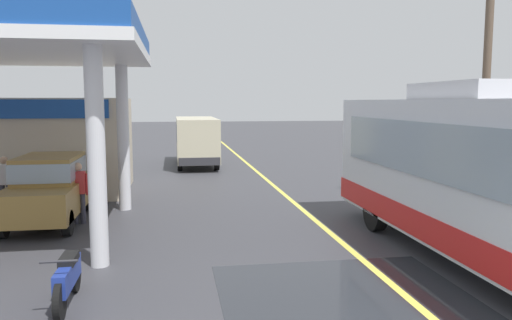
# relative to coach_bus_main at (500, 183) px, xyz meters

# --- Properties ---
(ground) EXTENTS (120.00, 120.00, 0.00)m
(ground) POSITION_rel_coach_bus_main_xyz_m (-2.32, 15.63, -1.72)
(ground) COLOR #38383D
(lane_divider_stripe) EXTENTS (0.16, 50.00, 0.01)m
(lane_divider_stripe) POSITION_rel_coach_bus_main_xyz_m (-2.32, 10.63, -1.72)
(lane_divider_stripe) COLOR #D8CC4C
(lane_divider_stripe) RESTS_ON ground
(wet_puddle_patch) EXTENTS (4.25, 5.69, 0.01)m
(wet_puddle_patch) POSITION_rel_coach_bus_main_xyz_m (-3.32, -1.75, -1.72)
(wet_puddle_patch) COLOR #26282D
(wet_puddle_patch) RESTS_ON ground
(coach_bus_main) EXTENTS (2.60, 11.04, 3.69)m
(coach_bus_main) POSITION_rel_coach_bus_main_xyz_m (0.00, 0.00, 0.00)
(coach_bus_main) COLOR silver
(coach_bus_main) RESTS_ON ground
(gas_station_roadside) EXTENTS (9.10, 11.95, 5.10)m
(gas_station_roadside) POSITION_rel_coach_bus_main_xyz_m (-11.36, 8.43, 0.91)
(gas_station_roadside) COLOR #194799
(gas_station_roadside) RESTS_ON ground
(car_at_pump) EXTENTS (1.70, 4.20, 1.82)m
(car_at_pump) POSITION_rel_coach_bus_main_xyz_m (-9.51, 5.61, -0.71)
(car_at_pump) COLOR olive
(car_at_pump) RESTS_ON ground
(minibus_opposing_lane) EXTENTS (2.04, 6.13, 2.44)m
(minibus_opposing_lane) POSITION_rel_coach_bus_main_xyz_m (-5.01, 17.51, -0.25)
(minibus_opposing_lane) COLOR #BFB799
(minibus_opposing_lane) RESTS_ON ground
(motorcycle_parked_forecourt) EXTENTS (0.55, 1.80, 0.92)m
(motorcycle_parked_forecourt) POSITION_rel_coach_bus_main_xyz_m (-7.88, -0.41, -1.28)
(motorcycle_parked_forecourt) COLOR black
(motorcycle_parked_forecourt) RESTS_ON ground
(pedestrian_near_pump) EXTENTS (0.55, 0.22, 1.66)m
(pedestrian_near_pump) POSITION_rel_coach_bus_main_xyz_m (-8.71, 5.30, -0.79)
(pedestrian_near_pump) COLOR #33333F
(pedestrian_near_pump) RESTS_ON ground
(pedestrian_by_shop) EXTENTS (0.55, 0.22, 1.66)m
(pedestrian_by_shop) POSITION_rel_coach_bus_main_xyz_m (-11.15, 7.22, -0.79)
(pedestrian_by_shop) COLOR #33333F
(pedestrian_by_shop) RESTS_ON ground
(utility_pole_roadside) EXTENTS (1.80, 0.24, 8.95)m
(utility_pole_roadside) POSITION_rel_coach_bus_main_xyz_m (3.23, 5.47, 2.94)
(utility_pole_roadside) COLOR brown
(utility_pole_roadside) RESTS_ON ground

